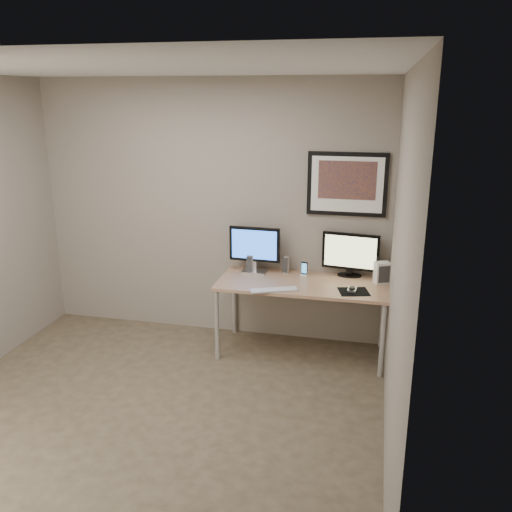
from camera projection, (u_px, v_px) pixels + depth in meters
The scene contains 13 objects.
floor at pixel (151, 416), 4.28m from camera, with size 3.60×3.60×0.00m, color #493E2E.
room at pixel (162, 200), 4.22m from camera, with size 3.60×3.60×3.60m.
desk at pixel (303, 289), 5.13m from camera, with size 1.60×0.70×0.73m.
framed_art at pixel (347, 184), 5.09m from camera, with size 0.75×0.04×0.60m.
monitor_large at pixel (255, 248), 5.32m from camera, with size 0.51×0.17×0.46m.
monitor_tv at pixel (350, 254), 5.21m from camera, with size 0.55×0.16×0.43m.
speaker_left at pixel (251, 263), 5.38m from camera, with size 0.07×0.07×0.18m, color silver.
speaker_right at pixel (286, 264), 5.35m from camera, with size 0.07×0.07×0.18m, color silver.
phone_dock at pixel (304, 269), 5.27m from camera, with size 0.07×0.07×0.14m, color black.
keyboard at pixel (274, 290), 4.89m from camera, with size 0.43×0.12×0.02m, color silver.
mousepad at pixel (354, 292), 4.86m from camera, with size 0.26×0.23×0.00m, color black.
mouse at pixel (352, 289), 4.87m from camera, with size 0.07×0.12×0.04m, color black.
fan_unit at pixel (382, 273), 5.06m from camera, with size 0.13×0.10×0.21m, color silver.
Camera 1 is at (1.65, -3.45, 2.44)m, focal length 38.00 mm.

